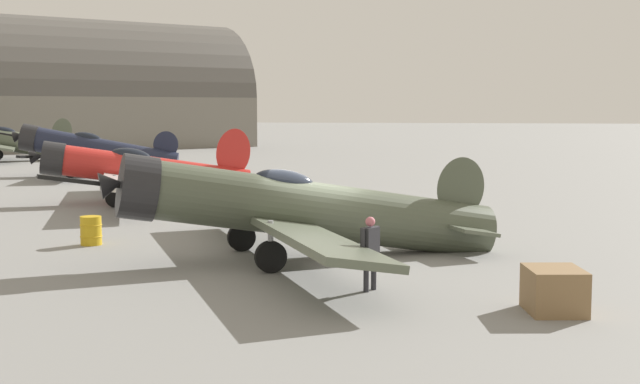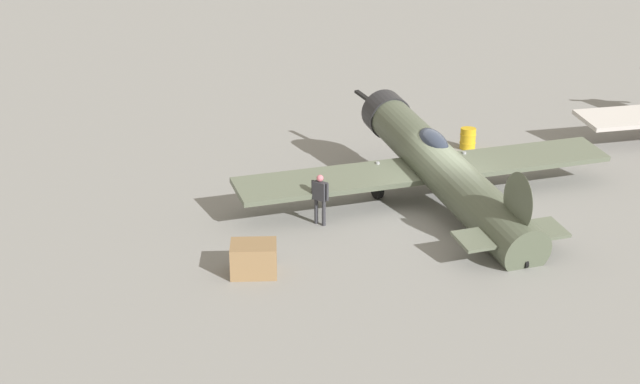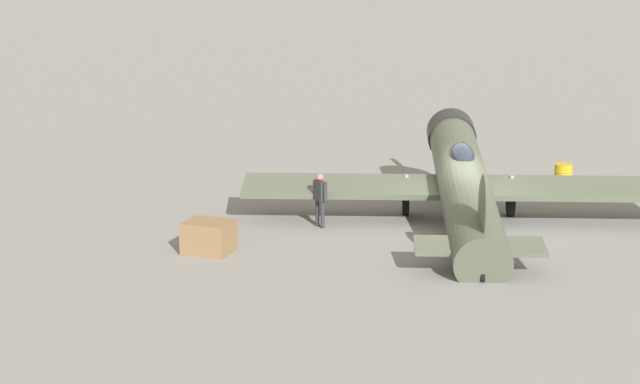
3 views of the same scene
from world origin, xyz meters
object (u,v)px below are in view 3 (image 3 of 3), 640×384
object	(u,v)px
airplane_foreground	(463,184)
ground_crew_mechanic	(320,195)
fuel_drum	(563,176)
equipment_crate	(209,237)

from	to	relation	value
airplane_foreground	ground_crew_mechanic	world-z (taller)	airplane_foreground
airplane_foreground	fuel_drum	distance (m)	6.78
ground_crew_mechanic	equipment_crate	distance (m)	4.12
ground_crew_mechanic	equipment_crate	bearing A→B (deg)	-171.40
equipment_crate	fuel_drum	bearing A→B (deg)	-26.06
equipment_crate	ground_crew_mechanic	bearing A→B (deg)	-19.43
fuel_drum	airplane_foreground	bearing A→B (deg)	169.93
equipment_crate	fuel_drum	world-z (taller)	equipment_crate
airplane_foreground	ground_crew_mechanic	bearing A→B (deg)	94.08
airplane_foreground	fuel_drum	world-z (taller)	airplane_foreground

